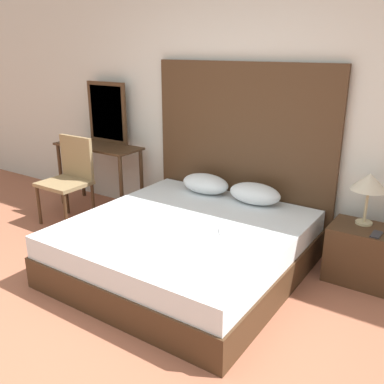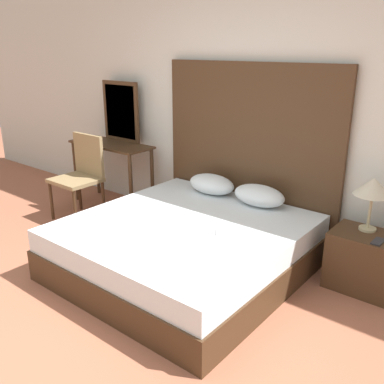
{
  "view_description": "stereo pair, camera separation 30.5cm",
  "coord_description": "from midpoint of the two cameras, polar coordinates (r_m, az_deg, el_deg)",
  "views": [
    {
      "loc": [
        1.89,
        -1.52,
        1.89
      ],
      "look_at": [
        -0.02,
        1.34,
        0.71
      ],
      "focal_mm": 40.0,
      "sensor_mm": 36.0,
      "label": 1
    },
    {
      "loc": [
        2.14,
        -1.33,
        1.89
      ],
      "look_at": [
        -0.02,
        1.34,
        0.71
      ],
      "focal_mm": 40.0,
      "sensor_mm": 36.0,
      "label": 2
    }
  ],
  "objects": [
    {
      "name": "pillow_left",
      "position": [
        4.34,
        -0.2,
        1.09
      ],
      "size": [
        0.51,
        0.3,
        0.2
      ],
      "color": "silver",
      "rests_on": "bed"
    },
    {
      "name": "nightstand",
      "position": [
        3.81,
        19.63,
        -7.86
      ],
      "size": [
        0.54,
        0.4,
        0.48
      ],
      "color": "#422B19",
      "rests_on": "ground_plane"
    },
    {
      "name": "bed",
      "position": [
        3.75,
        -3.17,
        -7.39
      ],
      "size": [
        1.85,
        1.91,
        0.46
      ],
      "color": "#422B19",
      "rests_on": "ground_plane"
    },
    {
      "name": "wall_back",
      "position": [
        4.27,
        5.51,
        11.64
      ],
      "size": [
        10.0,
        0.06,
        2.7
      ],
      "color": "silver",
      "rests_on": "ground_plane"
    },
    {
      "name": "pillow_right",
      "position": [
        4.08,
        6.27,
        -0.25
      ],
      "size": [
        0.51,
        0.3,
        0.2
      ],
      "color": "silver",
      "rests_on": "bed"
    },
    {
      "name": "ground_plane",
      "position": [
        3.11,
        -17.46,
        -19.48
      ],
      "size": [
        16.0,
        16.0,
        0.0
      ],
      "primitive_type": "plane",
      "color": "#9E5B42"
    },
    {
      "name": "phone_on_nightstand",
      "position": [
        3.6,
        21.18,
        -5.34
      ],
      "size": [
        0.07,
        0.15,
        0.01
      ],
      "color": "#232328",
      "rests_on": "nightstand"
    },
    {
      "name": "vanity_desk",
      "position": [
        5.23,
        -13.99,
        4.54
      ],
      "size": [
        1.09,
        0.43,
        0.78
      ],
      "color": "#422B19",
      "rests_on": "ground_plane"
    },
    {
      "name": "headboard",
      "position": [
        4.3,
        4.55,
        5.27
      ],
      "size": [
        1.94,
        0.05,
        1.75
      ],
      "color": "#422B19",
      "rests_on": "ground_plane"
    },
    {
      "name": "vanity_mirror",
      "position": [
        5.26,
        -12.93,
        10.26
      ],
      "size": [
        0.58,
        0.03,
        0.71
      ],
      "color": "#422B19",
      "rests_on": "vanity_desk"
    },
    {
      "name": "table_lamp",
      "position": [
        3.67,
        20.41,
        1.08
      ],
      "size": [
        0.29,
        0.29,
        0.44
      ],
      "color": "tan",
      "rests_on": "nightstand"
    },
    {
      "name": "phone_on_bed",
      "position": [
        3.48,
        1.66,
        -5.26
      ],
      "size": [
        0.14,
        0.16,
        0.01
      ],
      "color": "#B7B7BC",
      "rests_on": "bed"
    },
    {
      "name": "chair",
      "position": [
        4.94,
        -17.69,
        2.26
      ],
      "size": [
        0.5,
        0.45,
        0.95
      ],
      "color": "olive",
      "rests_on": "ground_plane"
    }
  ]
}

